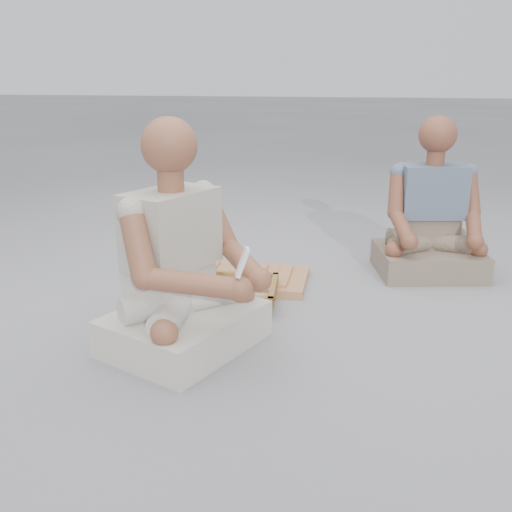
% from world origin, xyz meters
% --- Properties ---
extents(ground, '(60.00, 60.00, 0.00)m').
position_xyz_m(ground, '(0.00, 0.00, 0.00)').
color(ground, gray).
rests_on(ground, ground).
extents(carved_panel, '(0.67, 0.46, 0.04)m').
position_xyz_m(carved_panel, '(-0.19, 0.53, 0.02)').
color(carved_panel, olive).
rests_on(carved_panel, ground).
extents(tool_tray, '(0.49, 0.41, 0.06)m').
position_xyz_m(tool_tray, '(-0.20, 0.23, 0.06)').
color(tool_tray, brown).
rests_on(tool_tray, carved_panel).
extents(chisel_0, '(0.10, 0.21, 0.02)m').
position_xyz_m(chisel_0, '(-0.07, 0.20, 0.07)').
color(chisel_0, white).
rests_on(chisel_0, tool_tray).
extents(chisel_1, '(0.21, 0.09, 0.02)m').
position_xyz_m(chisel_1, '(-0.10, 0.28, 0.08)').
color(chisel_1, white).
rests_on(chisel_1, tool_tray).
extents(chisel_2, '(0.08, 0.21, 0.02)m').
position_xyz_m(chisel_2, '(-0.08, 0.33, 0.07)').
color(chisel_2, white).
rests_on(chisel_2, tool_tray).
extents(chisel_3, '(0.21, 0.10, 0.02)m').
position_xyz_m(chisel_3, '(-0.17, 0.23, 0.07)').
color(chisel_3, white).
rests_on(chisel_3, tool_tray).
extents(chisel_4, '(0.07, 0.22, 0.02)m').
position_xyz_m(chisel_4, '(-0.22, 0.28, 0.07)').
color(chisel_4, white).
rests_on(chisel_4, tool_tray).
extents(chisel_5, '(0.20, 0.13, 0.02)m').
position_xyz_m(chisel_5, '(-0.04, 0.25, 0.08)').
color(chisel_5, white).
rests_on(chisel_5, tool_tray).
extents(chisel_6, '(0.21, 0.11, 0.02)m').
position_xyz_m(chisel_6, '(-0.04, 0.28, 0.07)').
color(chisel_6, white).
rests_on(chisel_6, tool_tray).
extents(chisel_7, '(0.21, 0.10, 0.02)m').
position_xyz_m(chisel_7, '(-0.04, 0.24, 0.07)').
color(chisel_7, white).
rests_on(chisel_7, tool_tray).
extents(chisel_8, '(0.22, 0.05, 0.02)m').
position_xyz_m(chisel_8, '(-0.20, 0.18, 0.08)').
color(chisel_8, white).
rests_on(chisel_8, tool_tray).
extents(chisel_9, '(0.22, 0.07, 0.02)m').
position_xyz_m(chisel_9, '(-0.20, 0.30, 0.08)').
color(chisel_9, white).
rests_on(chisel_9, tool_tray).
extents(chisel_10, '(0.06, 0.22, 0.02)m').
position_xyz_m(chisel_10, '(-0.17, 0.27, 0.08)').
color(chisel_10, white).
rests_on(chisel_10, tool_tray).
extents(chisel_11, '(0.22, 0.06, 0.02)m').
position_xyz_m(chisel_11, '(-0.20, 0.20, 0.08)').
color(chisel_11, white).
rests_on(chisel_11, tool_tray).
extents(wood_chip_0, '(0.02, 0.02, 0.00)m').
position_xyz_m(wood_chip_0, '(-0.33, 0.07, 0.00)').
color(wood_chip_0, tan).
rests_on(wood_chip_0, ground).
extents(wood_chip_1, '(0.02, 0.02, 0.00)m').
position_xyz_m(wood_chip_1, '(-0.00, 0.51, 0.00)').
color(wood_chip_1, tan).
rests_on(wood_chip_1, ground).
extents(wood_chip_2, '(0.02, 0.02, 0.00)m').
position_xyz_m(wood_chip_2, '(-0.33, -0.04, 0.00)').
color(wood_chip_2, tan).
rests_on(wood_chip_2, ground).
extents(wood_chip_3, '(0.02, 0.02, 0.00)m').
position_xyz_m(wood_chip_3, '(-0.02, 0.39, 0.00)').
color(wood_chip_3, tan).
rests_on(wood_chip_3, ground).
extents(wood_chip_4, '(0.02, 0.02, 0.00)m').
position_xyz_m(wood_chip_4, '(-0.14, 0.13, 0.00)').
color(wood_chip_4, tan).
rests_on(wood_chip_4, ground).
extents(wood_chip_5, '(0.02, 0.02, 0.00)m').
position_xyz_m(wood_chip_5, '(-0.45, -0.03, 0.00)').
color(wood_chip_5, tan).
rests_on(wood_chip_5, ground).
extents(wood_chip_6, '(0.02, 0.02, 0.00)m').
position_xyz_m(wood_chip_6, '(-0.49, 0.23, 0.00)').
color(wood_chip_6, tan).
rests_on(wood_chip_6, ground).
extents(wood_chip_7, '(0.02, 0.02, 0.00)m').
position_xyz_m(wood_chip_7, '(-0.19, 0.31, 0.00)').
color(wood_chip_7, tan).
rests_on(wood_chip_7, ground).
extents(wood_chip_8, '(0.02, 0.02, 0.00)m').
position_xyz_m(wood_chip_8, '(0.09, 0.13, 0.00)').
color(wood_chip_8, tan).
rests_on(wood_chip_8, ground).
extents(wood_chip_9, '(0.02, 0.02, 0.00)m').
position_xyz_m(wood_chip_9, '(-0.02, 0.03, 0.00)').
color(wood_chip_9, tan).
rests_on(wood_chip_9, ground).
extents(wood_chip_10, '(0.02, 0.02, 0.00)m').
position_xyz_m(wood_chip_10, '(-0.48, 0.56, 0.00)').
color(wood_chip_10, tan).
rests_on(wood_chip_10, ground).
extents(wood_chip_11, '(0.02, 0.02, 0.00)m').
position_xyz_m(wood_chip_11, '(0.03, 0.32, 0.00)').
color(wood_chip_11, tan).
rests_on(wood_chip_11, ground).
extents(wood_chip_12, '(0.02, 0.02, 0.00)m').
position_xyz_m(wood_chip_12, '(-0.43, 0.02, 0.00)').
color(wood_chip_12, tan).
rests_on(wood_chip_12, ground).
extents(wood_chip_13, '(0.02, 0.02, 0.00)m').
position_xyz_m(wood_chip_13, '(0.05, 0.52, 0.00)').
color(wood_chip_13, tan).
rests_on(wood_chip_13, ground).
extents(wood_chip_14, '(0.02, 0.02, 0.00)m').
position_xyz_m(wood_chip_14, '(-0.09, 0.06, 0.00)').
color(wood_chip_14, tan).
rests_on(wood_chip_14, ground).
extents(wood_chip_15, '(0.02, 0.02, 0.00)m').
position_xyz_m(wood_chip_15, '(0.07, 0.43, 0.00)').
color(wood_chip_15, tan).
rests_on(wood_chip_15, ground).
extents(craftsman, '(0.70, 0.72, 0.92)m').
position_xyz_m(craftsman, '(-0.26, -0.26, 0.31)').
color(craftsman, beige).
rests_on(craftsman, ground).
extents(companion, '(0.65, 0.56, 0.87)m').
position_xyz_m(companion, '(0.77, 0.92, 0.29)').
color(companion, gray).
rests_on(companion, ground).
extents(mobile_phone, '(0.06, 0.06, 0.11)m').
position_xyz_m(mobile_phone, '(0.04, -0.44, 0.44)').
color(mobile_phone, white).
rests_on(mobile_phone, craftsman).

